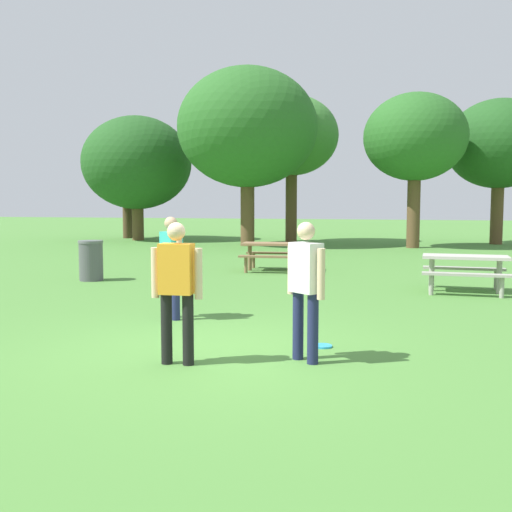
# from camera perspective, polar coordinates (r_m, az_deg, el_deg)

# --- Properties ---
(ground_plane) EXTENTS (120.00, 120.00, 0.00)m
(ground_plane) POSITION_cam_1_polar(r_m,az_deg,el_deg) (7.62, -4.12, -9.04)
(ground_plane) COLOR #4C8438
(person_thrower) EXTENTS (0.50, 0.41, 1.64)m
(person_thrower) POSITION_cam_1_polar(r_m,az_deg,el_deg) (9.60, -8.09, -0.43)
(person_thrower) COLOR #1E234C
(person_thrower) RESTS_ON ground
(person_catcher) EXTENTS (0.50, 0.41, 1.64)m
(person_catcher) POSITION_cam_1_polar(r_m,az_deg,el_deg) (6.97, 4.77, -2.49)
(person_catcher) COLOR #1E234C
(person_catcher) RESTS_ON ground
(person_bystander) EXTENTS (0.61, 0.24, 1.64)m
(person_bystander) POSITION_cam_1_polar(r_m,az_deg,el_deg) (6.88, -7.58, -2.61)
(person_bystander) COLOR black
(person_bystander) RESTS_ON ground
(frisbee) EXTENTS (0.25, 0.25, 0.03)m
(frisbee) POSITION_cam_1_polar(r_m,az_deg,el_deg) (7.85, 6.38, -8.54)
(frisbee) COLOR #2D9EDB
(frisbee) RESTS_ON ground
(picnic_table_near) EXTENTS (1.75, 1.47, 0.77)m
(picnic_table_near) POSITION_cam_1_polar(r_m,az_deg,el_deg) (13.10, 19.34, -0.86)
(picnic_table_near) COLOR #B2ADA3
(picnic_table_near) RESTS_ON ground
(picnic_table_far) EXTENTS (1.82, 1.56, 0.77)m
(picnic_table_far) POSITION_cam_1_polar(r_m,az_deg,el_deg) (16.28, 1.70, 0.54)
(picnic_table_far) COLOR olive
(picnic_table_far) RESTS_ON ground
(trash_can_beside_table) EXTENTS (0.59, 0.59, 0.96)m
(trash_can_beside_table) POSITION_cam_1_polar(r_m,az_deg,el_deg) (14.81, -15.48, -0.41)
(trash_can_beside_table) COLOR #515156
(trash_can_beside_table) RESTS_ON ground
(tree_tall_left) EXTENTS (3.29, 3.29, 5.44)m
(tree_tall_left) POSITION_cam_1_polar(r_m,az_deg,el_deg) (32.12, -12.27, 8.80)
(tree_tall_left) COLOR #4C3823
(tree_tall_left) RESTS_ON ground
(tree_broad_center) EXTENTS (5.35, 5.35, 6.08)m
(tree_broad_center) POSITION_cam_1_polar(r_m,az_deg,el_deg) (30.21, -11.31, 8.69)
(tree_broad_center) COLOR brown
(tree_broad_center) RESTS_ON ground
(tree_far_right) EXTENTS (6.00, 6.00, 7.61)m
(tree_far_right) POSITION_cam_1_polar(r_m,az_deg,el_deg) (26.06, -0.83, 12.12)
(tree_far_right) COLOR brown
(tree_far_right) RESTS_ON ground
(tree_slender_mid) EXTENTS (4.36, 4.36, 6.83)m
(tree_slender_mid) POSITION_cam_1_polar(r_m,az_deg,el_deg) (28.37, 3.42, 11.32)
(tree_slender_mid) COLOR brown
(tree_slender_mid) RESTS_ON ground
(tree_back_left) EXTENTS (4.19, 4.19, 6.31)m
(tree_back_left) POSITION_cam_1_polar(r_m,az_deg,el_deg) (25.57, 14.96, 10.84)
(tree_back_left) COLOR brown
(tree_back_left) RESTS_ON ground
(tree_back_right) EXTENTS (4.63, 4.63, 6.43)m
(tree_back_right) POSITION_cam_1_polar(r_m,az_deg,el_deg) (28.96, 22.22, 9.84)
(tree_back_right) COLOR brown
(tree_back_right) RESTS_ON ground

